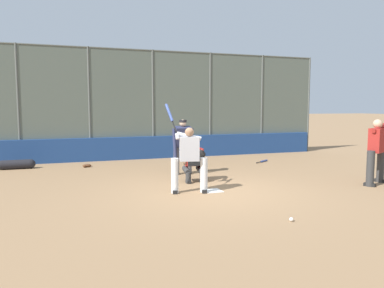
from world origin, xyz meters
The scene contains 13 objects.
ground_plane centered at (0.00, 0.00, 0.00)m, with size 160.00×160.00×0.00m, color #93704C.
home_plate_marker centered at (0.00, 0.00, 0.01)m, with size 0.43×0.43×0.01m, color white.
backstop_fence centered at (0.00, -6.14, 2.19)m, with size 14.47×0.08×4.20m.
padding_wall centered at (0.00, -6.04, 0.43)m, with size 14.10×0.18×0.87m, color navy.
bleachers_beyond centered at (2.56, -8.29, 0.38)m, with size 10.07×1.95×1.16m.
batter_at_plate centered at (0.59, -0.03, 0.84)m, with size 0.88×0.78×2.09m.
catcher_behind_plate centered at (0.04, -1.21, 0.59)m, with size 0.60×0.73×1.13m.
umpire_home centered at (-0.02, -2.38, 0.88)m, with size 0.66×0.45×1.64m.
batter_on_deck centered at (-4.34, 0.65, 0.93)m, with size 1.20×0.64×2.31m.
spare_bat_near_backstop centered at (-3.55, -3.76, 0.03)m, with size 0.70×0.48×0.07m.
fielding_glove_on_dirt centered at (2.64, -4.68, 0.05)m, with size 0.29×0.22×0.10m.
baseball_loose centered at (-0.41, 2.68, 0.04)m, with size 0.07×0.07×0.07m, color white.
equipment_bag_dugout_side centered at (4.82, -5.04, 0.15)m, with size 1.16×0.30×0.30m.
Camera 1 is at (3.37, 8.19, 2.03)m, focal length 35.00 mm.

